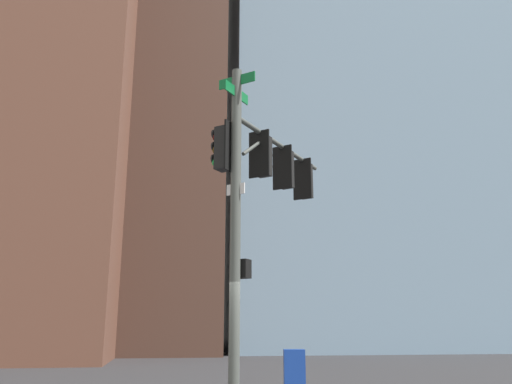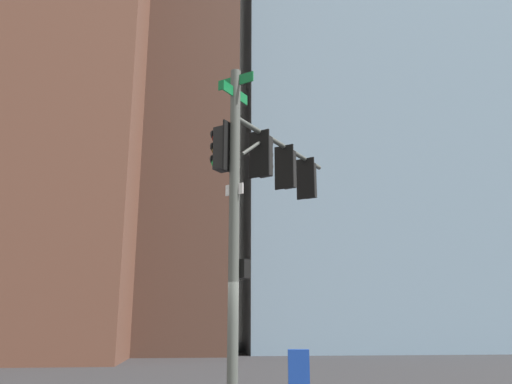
{
  "view_description": "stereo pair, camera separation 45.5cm",
  "coord_description": "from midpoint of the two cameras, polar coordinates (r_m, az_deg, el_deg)",
  "views": [
    {
      "loc": [
        -11.03,
        1.97,
        1.48
      ],
      "look_at": [
        0.73,
        -0.25,
        4.65
      ],
      "focal_mm": 37.4,
      "sensor_mm": 36.0,
      "label": 1
    },
    {
      "loc": [
        -11.11,
        1.52,
        1.48
      ],
      "look_at": [
        0.73,
        -0.25,
        4.65
      ],
      "focal_mm": 37.4,
      "sensor_mm": 36.0,
      "label": 2
    }
  ],
  "objects": [
    {
      "name": "signal_pole_assembly",
      "position": [
        12.73,
        -0.53,
        0.94
      ],
      "size": [
        3.84,
        3.46,
        7.34
      ],
      "rotation": [
        0.0,
        0.0,
        5.58
      ],
      "color": "#4C514C",
      "rests_on": "ground_plane"
    },
    {
      "name": "building_glass_tower",
      "position": [
        60.68,
        11.63,
        15.35
      ],
      "size": [
        24.62,
        31.68,
        63.34
      ],
      "primitive_type": "cube",
      "color": "#7A99B2",
      "rests_on": "ground_plane"
    },
    {
      "name": "building_brick_midblock",
      "position": [
        48.93,
        -15.38,
        11.83
      ],
      "size": [
        19.24,
        17.66,
        45.97
      ],
      "primitive_type": "cube",
      "color": "#4C3328",
      "rests_on": "ground_plane"
    },
    {
      "name": "newspaper_box",
      "position": [
        14.97,
        3.21,
        -18.46
      ],
      "size": [
        0.54,
        0.63,
        1.05
      ],
      "primitive_type": "cube",
      "rotation": [
        0.0,
        0.0,
        -0.19
      ],
      "color": "#193FA5",
      "rests_on": "ground_plane"
    }
  ]
}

